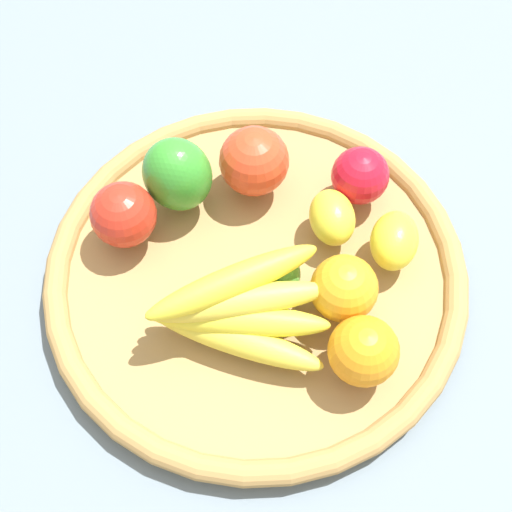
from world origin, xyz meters
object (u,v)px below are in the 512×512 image
object	(u,v)px
banana_bunch	(236,311)
apple_0	(123,215)
lemon_0	(332,217)
bell_pepper	(177,175)
apple_2	(360,176)
orange_0	(344,289)
orange_1	(363,351)
apple_1	(254,161)
lime_0	(278,274)
lemon_1	(394,241)

from	to	relation	value
banana_bunch	apple_0	bearing A→B (deg)	139.92
lemon_0	banana_bunch	xyz separation A→B (m)	(-0.10, -0.12, 0.01)
apple_0	bell_pepper	bearing A→B (deg)	42.73
banana_bunch	apple_2	xyz separation A→B (m)	(0.13, 0.18, -0.01)
lemon_0	orange_0	xyz separation A→B (m)	(0.01, -0.09, 0.01)
orange_1	banana_bunch	distance (m)	0.13
apple_1	apple_2	xyz separation A→B (m)	(0.12, -0.01, -0.01)
orange_1	apple_0	size ratio (longest dim) A/B	0.97
orange_1	lemon_0	world-z (taller)	orange_1
apple_1	orange_0	bearing A→B (deg)	-56.99
apple_1	bell_pepper	bearing A→B (deg)	-161.75
apple_2	banana_bunch	bearing A→B (deg)	-125.59
lemon_0	orange_0	size ratio (longest dim) A/B	0.96
orange_1	apple_2	world-z (taller)	orange_1
apple_0	apple_1	distance (m)	0.16
lime_0	apple_1	distance (m)	0.14
lemon_0	apple_2	size ratio (longest dim) A/B	1.03
bell_pepper	apple_2	bearing A→B (deg)	-150.61
lime_0	orange_0	world-z (taller)	orange_0
bell_pepper	banana_bunch	size ratio (longest dim) A/B	0.48
orange_1	apple_2	distance (m)	0.21
apple_0	apple_1	xyz separation A→B (m)	(0.14, 0.08, 0.00)
orange_0	apple_0	bearing A→B (deg)	162.07
apple_1	apple_0	bearing A→B (deg)	-150.61
banana_bunch	apple_1	distance (m)	0.18
bell_pepper	apple_1	bearing A→B (deg)	-137.65
apple_2	orange_0	world-z (taller)	orange_0
lime_0	apple_2	xyz separation A→B (m)	(0.09, 0.12, 0.01)
apple_0	banana_bunch	xyz separation A→B (m)	(0.13, -0.11, 0.00)
orange_1	apple_1	world-z (taller)	apple_1
banana_bunch	apple_1	world-z (taller)	apple_1
lemon_0	bell_pepper	xyz separation A→B (m)	(-0.17, 0.03, 0.02)
lime_0	apple_2	bearing A→B (deg)	55.29
banana_bunch	orange_0	size ratio (longest dim) A/B	2.68
apple_0	apple_1	size ratio (longest dim) A/B	0.91
lemon_0	orange_0	bearing A→B (deg)	-83.24
apple_2	lemon_0	bearing A→B (deg)	-120.26
bell_pepper	banana_bunch	distance (m)	0.17
orange_1	apple_2	bearing A→B (deg)	89.59
apple_0	lemon_1	bearing A→B (deg)	-2.12
orange_1	apple_1	bearing A→B (deg)	118.11
orange_0	apple_2	bearing A→B (deg)	82.26
banana_bunch	orange_0	xyz separation A→B (m)	(0.11, 0.03, -0.00)
bell_pepper	apple_1	distance (m)	0.09
apple_0	orange_0	xyz separation A→B (m)	(0.23, -0.08, -0.00)
lemon_0	bell_pepper	distance (m)	0.17
lemon_0	lime_0	bearing A→B (deg)	-127.63
lemon_0	bell_pepper	bearing A→B (deg)	168.87
lemon_0	apple_1	distance (m)	0.11
apple_2	orange_1	bearing A→B (deg)	-90.41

